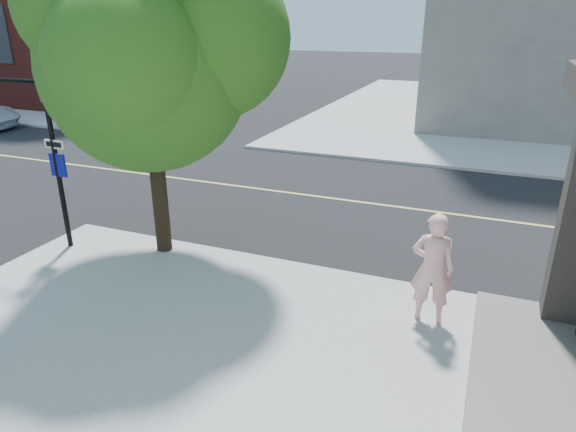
% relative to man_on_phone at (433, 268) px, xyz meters
% --- Properties ---
extents(ground, '(140.00, 140.00, 0.00)m').
position_rel_man_on_phone_xyz_m(ground, '(-7.63, 1.20, -1.11)').
color(ground, black).
rests_on(ground, ground).
extents(road_ew, '(140.00, 9.00, 0.01)m').
position_rel_man_on_phone_xyz_m(road_ew, '(-7.63, 5.70, -1.10)').
color(road_ew, black).
rests_on(road_ew, ground).
extents(sidewalk_nw, '(26.00, 25.00, 0.12)m').
position_rel_man_on_phone_xyz_m(sidewalk_nw, '(-30.63, 22.70, -1.05)').
color(sidewalk_nw, '#A8A8A8').
rests_on(sidewalk_nw, ground).
extents(man_on_phone, '(0.75, 0.52, 1.97)m').
position_rel_man_on_phone_xyz_m(man_on_phone, '(0.00, 0.00, 0.00)').
color(man_on_phone, '#F7B1AE').
rests_on(man_on_phone, sidewalk_se).
extents(street_tree, '(5.18, 4.71, 6.88)m').
position_rel_man_on_phone_xyz_m(street_tree, '(-5.79, 0.71, 3.46)').
color(street_tree, black).
rests_on(street_tree, sidewalk_se).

